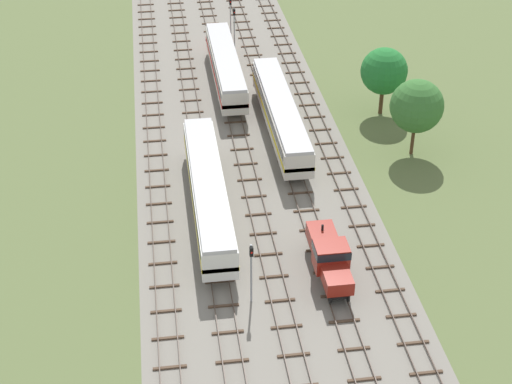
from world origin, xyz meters
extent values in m
plane|color=#5B6B3D|center=(0.00, 56.00, 0.00)|extent=(480.00, 480.00, 0.00)
cube|color=gray|center=(0.00, 56.00, 0.00)|extent=(21.73, 176.00, 0.01)
cube|color=#47382D|center=(-9.58, 57.00, 0.22)|extent=(0.07, 126.00, 0.15)
cube|color=#47382D|center=(-8.15, 57.00, 0.22)|extent=(0.07, 126.00, 0.15)
cube|color=brown|center=(-8.87, 16.50, 0.07)|extent=(2.40, 0.22, 0.14)
cube|color=brown|center=(-8.87, 19.50, 0.07)|extent=(2.40, 0.22, 0.14)
cube|color=brown|center=(-8.87, 22.50, 0.07)|extent=(2.40, 0.22, 0.14)
cube|color=brown|center=(-8.87, 25.50, 0.07)|extent=(2.40, 0.22, 0.14)
cube|color=brown|center=(-8.87, 28.50, 0.07)|extent=(2.40, 0.22, 0.14)
cube|color=brown|center=(-8.87, 31.50, 0.07)|extent=(2.40, 0.22, 0.14)
cube|color=brown|center=(-8.87, 34.50, 0.07)|extent=(2.40, 0.22, 0.14)
cube|color=brown|center=(-8.87, 37.50, 0.07)|extent=(2.40, 0.22, 0.14)
cube|color=brown|center=(-8.87, 40.50, 0.07)|extent=(2.40, 0.22, 0.14)
cube|color=brown|center=(-8.87, 43.50, 0.07)|extent=(2.40, 0.22, 0.14)
cube|color=brown|center=(-8.87, 46.50, 0.07)|extent=(2.40, 0.22, 0.14)
cube|color=brown|center=(-8.87, 49.50, 0.07)|extent=(2.40, 0.22, 0.14)
cube|color=brown|center=(-8.87, 52.50, 0.07)|extent=(2.40, 0.22, 0.14)
cube|color=brown|center=(-8.87, 55.50, 0.07)|extent=(2.40, 0.22, 0.14)
cube|color=brown|center=(-8.87, 58.50, 0.07)|extent=(2.40, 0.22, 0.14)
cube|color=brown|center=(-8.87, 61.50, 0.07)|extent=(2.40, 0.22, 0.14)
cube|color=brown|center=(-8.87, 64.50, 0.07)|extent=(2.40, 0.22, 0.14)
cube|color=brown|center=(-8.87, 67.50, 0.07)|extent=(2.40, 0.22, 0.14)
cube|color=brown|center=(-8.87, 70.50, 0.07)|extent=(2.40, 0.22, 0.14)
cube|color=brown|center=(-8.87, 73.50, 0.07)|extent=(2.40, 0.22, 0.14)
cube|color=brown|center=(-8.87, 76.50, 0.07)|extent=(2.40, 0.22, 0.14)
cube|color=brown|center=(-8.87, 79.50, 0.07)|extent=(2.40, 0.22, 0.14)
cube|color=brown|center=(-8.87, 82.50, 0.07)|extent=(2.40, 0.22, 0.14)
cube|color=brown|center=(-8.87, 85.50, 0.07)|extent=(2.40, 0.22, 0.14)
cube|color=brown|center=(-8.87, 88.50, 0.07)|extent=(2.40, 0.22, 0.14)
cube|color=brown|center=(-8.87, 91.50, 0.07)|extent=(2.40, 0.22, 0.14)
cube|color=#47382D|center=(-5.15, 57.00, 0.22)|extent=(0.07, 126.00, 0.15)
cube|color=#47382D|center=(-3.72, 57.00, 0.22)|extent=(0.07, 126.00, 0.15)
cube|color=brown|center=(-4.43, 16.50, 0.07)|extent=(2.40, 0.22, 0.14)
cube|color=brown|center=(-4.43, 19.50, 0.07)|extent=(2.40, 0.22, 0.14)
cube|color=brown|center=(-4.43, 22.50, 0.07)|extent=(2.40, 0.22, 0.14)
cube|color=brown|center=(-4.43, 25.50, 0.07)|extent=(2.40, 0.22, 0.14)
cube|color=brown|center=(-4.43, 28.50, 0.07)|extent=(2.40, 0.22, 0.14)
cube|color=brown|center=(-4.43, 31.50, 0.07)|extent=(2.40, 0.22, 0.14)
cube|color=brown|center=(-4.43, 34.50, 0.07)|extent=(2.40, 0.22, 0.14)
cube|color=brown|center=(-4.43, 37.50, 0.07)|extent=(2.40, 0.22, 0.14)
cube|color=brown|center=(-4.43, 40.50, 0.07)|extent=(2.40, 0.22, 0.14)
cube|color=brown|center=(-4.43, 43.50, 0.07)|extent=(2.40, 0.22, 0.14)
cube|color=brown|center=(-4.43, 46.50, 0.07)|extent=(2.40, 0.22, 0.14)
cube|color=brown|center=(-4.43, 49.50, 0.07)|extent=(2.40, 0.22, 0.14)
cube|color=brown|center=(-4.43, 52.50, 0.07)|extent=(2.40, 0.22, 0.14)
cube|color=brown|center=(-4.43, 55.50, 0.07)|extent=(2.40, 0.22, 0.14)
cube|color=brown|center=(-4.43, 58.50, 0.07)|extent=(2.40, 0.22, 0.14)
cube|color=brown|center=(-4.43, 61.50, 0.07)|extent=(2.40, 0.22, 0.14)
cube|color=brown|center=(-4.43, 64.50, 0.07)|extent=(2.40, 0.22, 0.14)
cube|color=brown|center=(-4.43, 67.50, 0.07)|extent=(2.40, 0.22, 0.14)
cube|color=brown|center=(-4.43, 70.50, 0.07)|extent=(2.40, 0.22, 0.14)
cube|color=brown|center=(-4.43, 73.50, 0.07)|extent=(2.40, 0.22, 0.14)
cube|color=brown|center=(-4.43, 76.50, 0.07)|extent=(2.40, 0.22, 0.14)
cube|color=brown|center=(-4.43, 79.50, 0.07)|extent=(2.40, 0.22, 0.14)
cube|color=brown|center=(-4.43, 82.50, 0.07)|extent=(2.40, 0.22, 0.14)
cube|color=brown|center=(-4.43, 85.50, 0.07)|extent=(2.40, 0.22, 0.14)
cube|color=brown|center=(-4.43, 88.50, 0.07)|extent=(2.40, 0.22, 0.14)
cube|color=brown|center=(-4.43, 91.50, 0.07)|extent=(2.40, 0.22, 0.14)
cube|color=#47382D|center=(-0.72, 57.00, 0.22)|extent=(0.07, 126.00, 0.15)
cube|color=#47382D|center=(0.72, 57.00, 0.22)|extent=(0.07, 126.00, 0.15)
cube|color=brown|center=(0.00, 16.50, 0.07)|extent=(2.40, 0.22, 0.14)
cube|color=brown|center=(0.00, 19.50, 0.07)|extent=(2.40, 0.22, 0.14)
cube|color=brown|center=(0.00, 22.50, 0.07)|extent=(2.40, 0.22, 0.14)
cube|color=brown|center=(0.00, 25.50, 0.07)|extent=(2.40, 0.22, 0.14)
cube|color=brown|center=(0.00, 28.50, 0.07)|extent=(2.40, 0.22, 0.14)
cube|color=brown|center=(0.00, 31.50, 0.07)|extent=(2.40, 0.22, 0.14)
cube|color=brown|center=(0.00, 34.50, 0.07)|extent=(2.40, 0.22, 0.14)
cube|color=brown|center=(0.00, 37.50, 0.07)|extent=(2.40, 0.22, 0.14)
cube|color=brown|center=(0.00, 40.50, 0.07)|extent=(2.40, 0.22, 0.14)
cube|color=brown|center=(0.00, 43.50, 0.07)|extent=(2.40, 0.22, 0.14)
cube|color=brown|center=(0.00, 46.50, 0.07)|extent=(2.40, 0.22, 0.14)
cube|color=brown|center=(0.00, 49.50, 0.07)|extent=(2.40, 0.22, 0.14)
cube|color=brown|center=(0.00, 52.50, 0.07)|extent=(2.40, 0.22, 0.14)
cube|color=brown|center=(0.00, 55.50, 0.07)|extent=(2.40, 0.22, 0.14)
cube|color=brown|center=(0.00, 58.50, 0.07)|extent=(2.40, 0.22, 0.14)
cube|color=brown|center=(0.00, 61.50, 0.07)|extent=(2.40, 0.22, 0.14)
cube|color=brown|center=(0.00, 64.50, 0.07)|extent=(2.40, 0.22, 0.14)
cube|color=brown|center=(0.00, 67.50, 0.07)|extent=(2.40, 0.22, 0.14)
cube|color=brown|center=(0.00, 70.50, 0.07)|extent=(2.40, 0.22, 0.14)
cube|color=brown|center=(0.00, 73.50, 0.07)|extent=(2.40, 0.22, 0.14)
cube|color=brown|center=(0.00, 76.50, 0.07)|extent=(2.40, 0.22, 0.14)
cube|color=brown|center=(0.00, 79.50, 0.07)|extent=(2.40, 0.22, 0.14)
cube|color=brown|center=(0.00, 82.50, 0.07)|extent=(2.40, 0.22, 0.14)
cube|color=brown|center=(0.00, 85.50, 0.07)|extent=(2.40, 0.22, 0.14)
cube|color=brown|center=(0.00, 88.50, 0.07)|extent=(2.40, 0.22, 0.14)
cube|color=brown|center=(0.00, 91.50, 0.07)|extent=(2.40, 0.22, 0.14)
cube|color=#47382D|center=(3.72, 57.00, 0.22)|extent=(0.07, 126.00, 0.15)
cube|color=#47382D|center=(5.15, 57.00, 0.22)|extent=(0.07, 126.00, 0.15)
cube|color=brown|center=(4.43, 13.50, 0.07)|extent=(2.40, 0.22, 0.14)
cube|color=brown|center=(4.43, 16.50, 0.07)|extent=(2.40, 0.22, 0.14)
cube|color=brown|center=(4.43, 19.50, 0.07)|extent=(2.40, 0.22, 0.14)
cube|color=brown|center=(4.43, 22.50, 0.07)|extent=(2.40, 0.22, 0.14)
cube|color=brown|center=(4.43, 25.50, 0.07)|extent=(2.40, 0.22, 0.14)
cube|color=brown|center=(4.43, 28.50, 0.07)|extent=(2.40, 0.22, 0.14)
cube|color=brown|center=(4.43, 31.50, 0.07)|extent=(2.40, 0.22, 0.14)
cube|color=brown|center=(4.43, 34.50, 0.07)|extent=(2.40, 0.22, 0.14)
cube|color=brown|center=(4.43, 37.50, 0.07)|extent=(2.40, 0.22, 0.14)
cube|color=brown|center=(4.43, 40.50, 0.07)|extent=(2.40, 0.22, 0.14)
cube|color=brown|center=(4.43, 43.50, 0.07)|extent=(2.40, 0.22, 0.14)
cube|color=brown|center=(4.43, 46.50, 0.07)|extent=(2.40, 0.22, 0.14)
cube|color=brown|center=(4.43, 49.50, 0.07)|extent=(2.40, 0.22, 0.14)
cube|color=brown|center=(4.43, 52.50, 0.07)|extent=(2.40, 0.22, 0.14)
cube|color=brown|center=(4.43, 55.50, 0.07)|extent=(2.40, 0.22, 0.14)
cube|color=brown|center=(4.43, 58.50, 0.07)|extent=(2.40, 0.22, 0.14)
cube|color=brown|center=(4.43, 61.50, 0.07)|extent=(2.40, 0.22, 0.14)
cube|color=brown|center=(4.43, 64.50, 0.07)|extent=(2.40, 0.22, 0.14)
cube|color=brown|center=(4.43, 67.50, 0.07)|extent=(2.40, 0.22, 0.14)
cube|color=brown|center=(4.43, 70.50, 0.07)|extent=(2.40, 0.22, 0.14)
cube|color=brown|center=(4.43, 73.50, 0.07)|extent=(2.40, 0.22, 0.14)
cube|color=brown|center=(4.43, 76.50, 0.07)|extent=(2.40, 0.22, 0.14)
cube|color=brown|center=(4.43, 79.50, 0.07)|extent=(2.40, 0.22, 0.14)
cube|color=brown|center=(4.43, 82.50, 0.07)|extent=(2.40, 0.22, 0.14)
cube|color=brown|center=(4.43, 85.50, 0.07)|extent=(2.40, 0.22, 0.14)
cube|color=brown|center=(4.43, 88.50, 0.07)|extent=(2.40, 0.22, 0.14)
cube|color=brown|center=(4.43, 91.50, 0.07)|extent=(2.40, 0.22, 0.14)
cube|color=#47382D|center=(8.15, 57.00, 0.22)|extent=(0.07, 126.00, 0.15)
cube|color=#47382D|center=(9.58, 57.00, 0.22)|extent=(0.07, 126.00, 0.15)
cube|color=brown|center=(8.87, 13.50, 0.07)|extent=(2.40, 0.22, 0.14)
cube|color=brown|center=(8.87, 16.50, 0.07)|extent=(2.40, 0.22, 0.14)
cube|color=brown|center=(8.87, 19.50, 0.07)|extent=(2.40, 0.22, 0.14)
cube|color=brown|center=(8.87, 22.50, 0.07)|extent=(2.40, 0.22, 0.14)
cube|color=brown|center=(8.87, 25.50, 0.07)|extent=(2.40, 0.22, 0.14)
cube|color=brown|center=(8.87, 28.50, 0.07)|extent=(2.40, 0.22, 0.14)
cube|color=brown|center=(8.87, 31.50, 0.07)|extent=(2.40, 0.22, 0.14)
cube|color=brown|center=(8.87, 34.50, 0.07)|extent=(2.40, 0.22, 0.14)
cube|color=brown|center=(8.87, 37.50, 0.07)|extent=(2.40, 0.22, 0.14)
cube|color=brown|center=(8.87, 40.50, 0.07)|extent=(2.40, 0.22, 0.14)
cube|color=brown|center=(8.87, 43.50, 0.07)|extent=(2.40, 0.22, 0.14)
cube|color=brown|center=(8.87, 46.50, 0.07)|extent=(2.40, 0.22, 0.14)
cube|color=brown|center=(8.87, 49.50, 0.07)|extent=(2.40, 0.22, 0.14)
cube|color=brown|center=(8.87, 52.50, 0.07)|extent=(2.40, 0.22, 0.14)
cube|color=brown|center=(8.87, 55.50, 0.07)|extent=(2.40, 0.22, 0.14)
cube|color=brown|center=(8.87, 58.50, 0.07)|extent=(2.40, 0.22, 0.14)
cube|color=brown|center=(8.87, 61.50, 0.07)|extent=(2.40, 0.22, 0.14)
cube|color=brown|center=(8.87, 64.50, 0.07)|extent=(2.40, 0.22, 0.14)
cube|color=brown|center=(8.87, 67.50, 0.07)|extent=(2.40, 0.22, 0.14)
cube|color=brown|center=(8.87, 70.50, 0.07)|extent=(2.40, 0.22, 0.14)
cube|color=brown|center=(8.87, 73.50, 0.07)|extent=(2.40, 0.22, 0.14)
cube|color=brown|center=(8.87, 76.50, 0.07)|extent=(2.40, 0.22, 0.14)
cube|color=brown|center=(8.87, 79.50, 0.07)|extent=(2.40, 0.22, 0.14)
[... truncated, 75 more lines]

